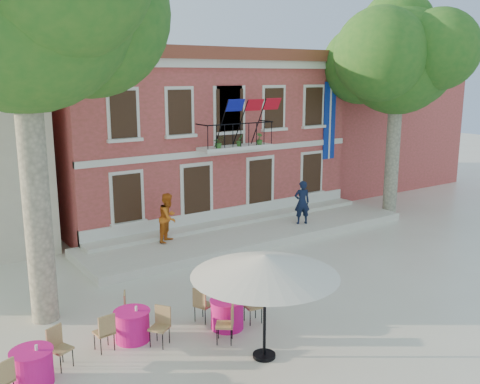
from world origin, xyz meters
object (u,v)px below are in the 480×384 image
at_px(pedestrian_navy, 302,202).
at_px(cafe_table_1, 132,324).
at_px(plane_tree_east, 398,62).
at_px(pedestrian_orange, 168,218).
at_px(cafe_table_2, 32,366).
at_px(patio_umbrella, 265,266).
at_px(cafe_table_0, 227,312).

relative_size(pedestrian_navy, cafe_table_1, 0.98).
relative_size(plane_tree_east, pedestrian_orange, 5.14).
distance_m(plane_tree_east, cafe_table_2, 19.37).
distance_m(patio_umbrella, pedestrian_navy, 10.60).
distance_m(patio_umbrella, cafe_table_2, 5.36).
relative_size(plane_tree_east, pedestrian_navy, 5.19).
bearing_deg(patio_umbrella, cafe_table_1, 131.36).
bearing_deg(pedestrian_navy, cafe_table_0, 60.00).
xyz_separation_m(cafe_table_0, cafe_table_1, (-2.27, 0.77, 0.00)).
xyz_separation_m(plane_tree_east, cafe_table_2, (-17.44, -5.29, -6.56)).
bearing_deg(cafe_table_1, pedestrian_navy, 26.85).
relative_size(patio_umbrella, pedestrian_orange, 1.82).
bearing_deg(cafe_table_1, pedestrian_orange, 55.73).
relative_size(pedestrian_orange, cafe_table_1, 0.99).
bearing_deg(cafe_table_1, cafe_table_0, -18.66).
bearing_deg(cafe_table_1, plane_tree_east, 17.41).
relative_size(plane_tree_east, patio_umbrella, 2.83).
bearing_deg(plane_tree_east, cafe_table_1, -162.59).
bearing_deg(pedestrian_orange, cafe_table_1, -161.66).
height_order(plane_tree_east, pedestrian_orange, plane_tree_east).
bearing_deg(patio_umbrella, plane_tree_east, 29.31).
relative_size(pedestrian_orange, cafe_table_2, 0.96).
xyz_separation_m(pedestrian_navy, cafe_table_2, (-12.21, -5.52, -0.79)).
xyz_separation_m(pedestrian_orange, cafe_table_0, (-1.71, -6.62, -0.79)).
xyz_separation_m(patio_umbrella, pedestrian_navy, (7.53, 7.39, -1.02)).
bearing_deg(pedestrian_orange, plane_tree_east, -43.47).
bearing_deg(cafe_table_2, pedestrian_orange, 44.85).
xyz_separation_m(patio_umbrella, cafe_table_2, (-4.68, 1.88, -1.82)).
xyz_separation_m(pedestrian_orange, cafe_table_2, (-6.49, -6.46, -0.80)).
bearing_deg(pedestrian_navy, plane_tree_east, -159.88).
height_order(patio_umbrella, pedestrian_navy, patio_umbrella).
xyz_separation_m(plane_tree_east, pedestrian_navy, (-5.23, 0.23, -5.76)).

